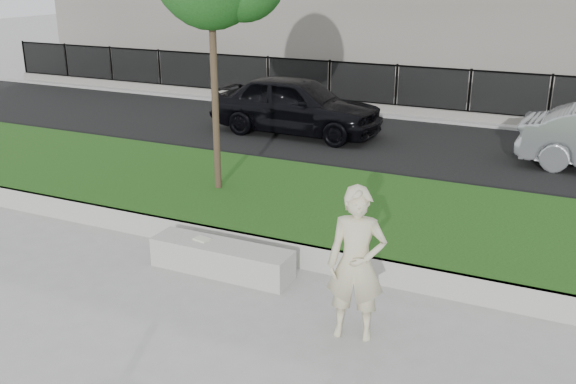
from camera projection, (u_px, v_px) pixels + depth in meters
The scene contains 10 objects.
ground at pixel (202, 282), 9.41m from camera, with size 90.00×90.00×0.00m, color gray.
grass_bank at pixel (289, 205), 11.91m from camera, with size 34.00×4.00×0.40m, color black.
grass_kerb at pixel (237, 243), 10.23m from camera, with size 34.00×0.08×0.40m, color #9F9D95.
street at pixel (379, 144), 16.66m from camera, with size 34.00×7.00×0.04m, color black.
far_pavement at pixel (422, 110), 20.49m from camera, with size 34.00×3.00×0.12m, color gray.
iron_fence at pixel (415, 101), 19.48m from camera, with size 32.00×0.30×1.50m.
stone_bench at pixel (222, 258), 9.64m from camera, with size 2.22×0.55×0.45m, color #9F9D95.
man at pixel (356, 264), 7.73m from camera, with size 0.71×0.47×1.96m, color beige.
book at pixel (202, 239), 9.72m from camera, with size 0.23×0.17×0.03m, color beige.
car_dark at pixel (296, 105), 17.43m from camera, with size 1.90×4.72×1.61m, color black.
Camera 1 is at (4.74, -7.10, 4.35)m, focal length 40.00 mm.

